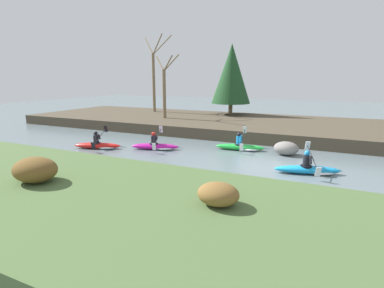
{
  "coord_description": "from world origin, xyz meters",
  "views": [
    {
      "loc": [
        2.61,
        -13.22,
        3.95
      ],
      "look_at": [
        -3.94,
        0.76,
        0.55
      ],
      "focal_mm": 28.0,
      "sensor_mm": 36.0,
      "label": 1
    }
  ],
  "objects_px": {
    "kayaker_lead": "(310,169)",
    "boulder_midstream": "(286,148)",
    "kayaker_middle": "(242,147)",
    "kayaker_trailing": "(157,146)",
    "kayaker_far_back": "(99,145)"
  },
  "relations": [
    {
      "from": "boulder_midstream",
      "to": "kayaker_middle",
      "type": "bearing_deg",
      "value": 178.43
    },
    {
      "from": "kayaker_lead",
      "to": "kayaker_trailing",
      "type": "relative_size",
      "value": 1.0
    },
    {
      "from": "kayaker_far_back",
      "to": "kayaker_trailing",
      "type": "bearing_deg",
      "value": 1.8
    },
    {
      "from": "kayaker_far_back",
      "to": "boulder_midstream",
      "type": "xyz_separation_m",
      "value": [
        9.91,
        3.04,
        0.16
      ]
    },
    {
      "from": "kayaker_far_back",
      "to": "kayaker_middle",
      "type": "bearing_deg",
      "value": 2.71
    },
    {
      "from": "kayaker_lead",
      "to": "kayaker_middle",
      "type": "relative_size",
      "value": 0.99
    },
    {
      "from": "kayaker_lead",
      "to": "kayaker_far_back",
      "type": "xyz_separation_m",
      "value": [
        -11.3,
        -0.19,
        0.0
      ]
    },
    {
      "from": "kayaker_lead",
      "to": "kayaker_trailing",
      "type": "height_order",
      "value": "same"
    },
    {
      "from": "kayaker_middle",
      "to": "kayaker_far_back",
      "type": "relative_size",
      "value": 1.02
    },
    {
      "from": "kayaker_trailing",
      "to": "kayaker_middle",
      "type": "bearing_deg",
      "value": 3.8
    },
    {
      "from": "kayaker_trailing",
      "to": "boulder_midstream",
      "type": "xyz_separation_m",
      "value": [
        6.81,
        1.82,
        0.16
      ]
    },
    {
      "from": "kayaker_lead",
      "to": "boulder_midstream",
      "type": "xyz_separation_m",
      "value": [
        -1.39,
        2.85,
        0.16
      ]
    },
    {
      "from": "kayaker_middle",
      "to": "boulder_midstream",
      "type": "xyz_separation_m",
      "value": [
        2.4,
        -0.07,
        0.16
      ]
    },
    {
      "from": "kayaker_middle",
      "to": "boulder_midstream",
      "type": "distance_m",
      "value": 2.41
    },
    {
      "from": "kayaker_middle",
      "to": "kayaker_trailing",
      "type": "distance_m",
      "value": 4.8
    }
  ]
}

